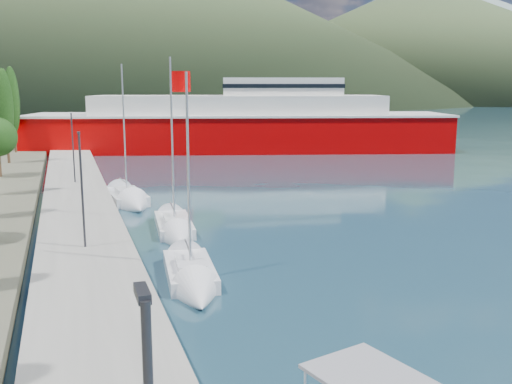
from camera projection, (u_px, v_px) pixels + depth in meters
name	position (u px, v px, depth m)	size (l,w,h in m)	color
ground	(108.00, 127.00, 130.31)	(1400.00, 1400.00, 0.00)	#1E3D4C
quay	(79.00, 213.00, 39.87)	(5.00, 88.00, 0.80)	gray
hills_far	(199.00, 23.00, 624.22)	(1480.00, 900.00, 180.00)	gray
hills_near	(223.00, 26.00, 387.33)	(1010.00, 520.00, 115.00)	#3C4E2C
lamp_posts	(82.00, 188.00, 28.76)	(0.15, 46.64, 6.06)	#2D2D33
sailboat_near	(194.00, 284.00, 25.92)	(2.99, 7.62, 10.68)	silver
sailboat_mid	(177.00, 233.00, 35.00)	(2.92, 8.34, 11.76)	silver
sailboat_far	(131.00, 202.00, 44.14)	(3.32, 8.27, 11.85)	silver
ferry	(241.00, 125.00, 82.05)	(60.74, 28.39, 11.83)	#B30001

